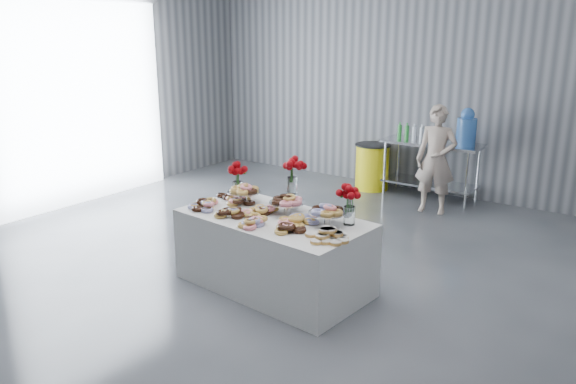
% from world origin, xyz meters
% --- Properties ---
extents(ground, '(9.00, 9.00, 0.00)m').
position_xyz_m(ground, '(0.00, 0.00, 0.00)').
color(ground, '#3B3E43').
rests_on(ground, ground).
extents(room_walls, '(8.04, 9.04, 4.02)m').
position_xyz_m(room_walls, '(-0.27, 0.07, 2.64)').
color(room_walls, gray).
rests_on(room_walls, ground).
extents(display_table, '(1.98, 1.16, 0.75)m').
position_xyz_m(display_table, '(0.21, 0.23, 0.38)').
color(display_table, white).
rests_on(display_table, ground).
extents(prep_table, '(1.50, 0.60, 0.90)m').
position_xyz_m(prep_table, '(0.32, 4.10, 0.62)').
color(prep_table, silver).
rests_on(prep_table, ground).
extents(donut_mounds, '(1.87, 0.95, 0.09)m').
position_xyz_m(donut_mounds, '(0.21, 0.18, 0.80)').
color(donut_mounds, gold).
rests_on(donut_mounds, display_table).
extents(cake_stand_left, '(0.36, 0.36, 0.17)m').
position_xyz_m(cake_stand_left, '(-0.32, 0.42, 0.89)').
color(cake_stand_left, silver).
rests_on(cake_stand_left, display_table).
extents(cake_stand_mid, '(0.36, 0.36, 0.17)m').
position_xyz_m(cake_stand_mid, '(0.27, 0.37, 0.89)').
color(cake_stand_mid, silver).
rests_on(cake_stand_mid, display_table).
extents(cake_stand_right, '(0.36, 0.36, 0.17)m').
position_xyz_m(cake_stand_right, '(0.77, 0.33, 0.89)').
color(cake_stand_right, silver).
rests_on(cake_stand_right, display_table).
extents(danish_pile, '(0.48, 0.48, 0.11)m').
position_xyz_m(danish_pile, '(0.95, 0.01, 0.81)').
color(danish_pile, silver).
rests_on(danish_pile, display_table).
extents(bouquet_left, '(0.26, 0.26, 0.42)m').
position_xyz_m(bouquet_left, '(-0.51, 0.54, 1.05)').
color(bouquet_left, white).
rests_on(bouquet_left, display_table).
extents(bouquet_right, '(0.26, 0.26, 0.42)m').
position_xyz_m(bouquet_right, '(0.94, 0.47, 1.05)').
color(bouquet_right, white).
rests_on(bouquet_right, display_table).
extents(bouquet_center, '(0.26, 0.26, 0.57)m').
position_xyz_m(bouquet_center, '(0.19, 0.58, 1.13)').
color(bouquet_center, silver).
rests_on(bouquet_center, display_table).
extents(water_jug, '(0.28, 0.28, 0.55)m').
position_xyz_m(water_jug, '(0.82, 4.10, 1.15)').
color(water_jug, '#3E7CD4').
rests_on(water_jug, prep_table).
extents(drink_bottles, '(0.54, 0.08, 0.27)m').
position_xyz_m(drink_bottles, '(-0.00, 4.00, 1.04)').
color(drink_bottles, '#268C33').
rests_on(drink_bottles, prep_table).
extents(person, '(0.61, 0.45, 1.54)m').
position_xyz_m(person, '(0.61, 3.52, 0.77)').
color(person, '#CC8C93').
rests_on(person, ground).
extents(trash_barrel, '(0.58, 0.58, 0.75)m').
position_xyz_m(trash_barrel, '(-0.67, 4.10, 0.37)').
color(trash_barrel, yellow).
rests_on(trash_barrel, ground).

